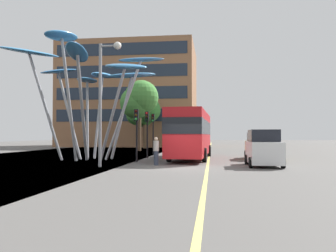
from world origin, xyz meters
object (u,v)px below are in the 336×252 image
Objects in this scene: traffic_light_kerb_near at (136,124)px; street_lamp at (105,87)px; traffic_light_island_mid at (153,125)px; pedestrian at (156,151)px; car_parked_near at (264,149)px; car_parked_mid at (259,147)px; traffic_light_kerb_far at (147,124)px; red_bus at (191,132)px; leaf_sculpture at (91,73)px.

street_lamp is at bearing -107.56° from traffic_light_kerb_near.
traffic_light_island_mid is 12.49m from pedestrian.
street_lamp is (-9.08, -1.60, 3.58)m from car_parked_near.
traffic_light_island_mid reaches higher than car_parked_mid.
traffic_light_kerb_near is at bearing -87.81° from traffic_light_kerb_far.
red_bus reaches higher than pedestrian.
street_lamp is at bearing -91.98° from traffic_light_island_mid.
red_bus reaches higher than car_parked_mid.
pedestrian is (2.28, -12.12, -1.94)m from traffic_light_island_mid.
car_parked_near is at bearing -38.79° from traffic_light_kerb_far.
traffic_light_island_mid is at bearing 93.52° from traffic_light_kerb_near.
red_bus is 5.22m from traffic_light_kerb_near.
car_parked_near reaches higher than car_parked_mid.
red_bus reaches higher than traffic_light_kerb_near.
traffic_light_kerb_far is 8.89m from car_parked_mid.
traffic_light_kerb_near is (-3.41, -3.92, 0.50)m from red_bus.
traffic_light_kerb_far is (-0.18, 4.72, 0.12)m from traffic_light_kerb_near.
traffic_light_kerb_near is at bearing -86.48° from traffic_light_island_mid.
car_parked_near is at bearing 1.57° from pedestrian.
traffic_light_kerb_far is (-3.59, 0.80, 0.62)m from red_bus.
car_parked_mid is (8.53, 4.17, -1.61)m from traffic_light_kerb_near.
leaf_sculpture is 8.99m from pedestrian.
car_parked_mid is at bearing 2.73° from red_bus.
pedestrian is at bearing -178.43° from car_parked_near.
traffic_light_kerb_near reaches higher than car_parked_near.
traffic_light_island_mid is (-0.62, 10.10, 0.23)m from traffic_light_kerb_near.
red_bus is 6.81× the size of pedestrian.
car_parked_near is 6.04m from car_parked_mid.
traffic_light_kerb_far reaches higher than car_parked_mid.
traffic_light_kerb_near is at bearing 72.44° from street_lamp.
traffic_light_island_mid is 13.67m from street_lamp.
traffic_light_kerb_near is 10.13m from traffic_light_island_mid.
pedestrian is (1.66, -2.02, -1.71)m from traffic_light_kerb_near.
pedestrian is at bearing 27.34° from street_lamp.
traffic_light_island_mid is at bearing 147.02° from car_parked_mid.
car_parked_near reaches higher than pedestrian.
car_parked_mid is at bearing 38.35° from street_lamp.
car_parked_mid is at bearing 84.90° from car_parked_near.
leaf_sculpture reaches higher than street_lamp.
car_parked_mid is at bearing -3.65° from traffic_light_kerb_far.
leaf_sculpture is 1.65× the size of street_lamp.
traffic_light_kerb_near is 2.08× the size of pedestrian.
street_lamp reaches higher than car_parked_near.
traffic_light_kerb_far is 0.97× the size of car_parked_near.
red_bus is 2.99× the size of traffic_light_island_mid.
leaf_sculpture is 9.39m from traffic_light_island_mid.
car_parked_near is 0.53× the size of street_lamp.
traffic_light_kerb_near is at bearing -28.33° from leaf_sculpture.
leaf_sculpture reaches higher than traffic_light_island_mid.
traffic_light_kerb_far is at bearing 34.25° from leaf_sculpture.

